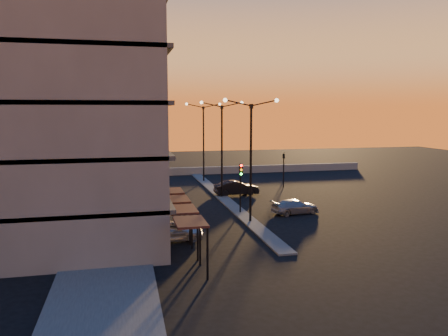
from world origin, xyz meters
TOP-DOWN VIEW (x-y plane):
  - ground at (0.00, 0.00)m, footprint 120.00×120.00m
  - sidewalk_west at (-10.50, 4.00)m, footprint 5.00×40.00m
  - median at (0.00, 10.00)m, footprint 1.20×36.00m
  - parapet at (2.00, 26.00)m, footprint 44.00×0.50m
  - building at (-14.00, 0.03)m, footprint 14.35×17.08m
  - streetlamp_near at (0.00, 0.00)m, footprint 4.32×0.32m
  - streetlamp_mid at (0.00, 10.00)m, footprint 4.32×0.32m
  - streetlamp_far at (0.00, 20.00)m, footprint 4.32×0.32m
  - traffic_light_main at (0.00, 2.87)m, footprint 0.28×0.44m
  - signal_east_a at (8.00, 14.00)m, footprint 0.13×0.16m
  - signal_east_b at (9.50, 18.00)m, footprint 0.42×1.99m
  - car_hatchback at (-6.41, -3.51)m, footprint 4.14×1.79m
  - car_sedan at (1.72, 10.87)m, footprint 4.51×1.65m
  - car_wagon at (4.50, 1.96)m, footprint 4.28×2.16m

SIDE VIEW (x-z plane):
  - ground at x=0.00m, z-range 0.00..0.00m
  - sidewalk_west at x=-10.50m, z-range 0.00..0.12m
  - median at x=0.00m, z-range 0.00..0.12m
  - parapet at x=2.00m, z-range 0.00..1.00m
  - car_wagon at x=4.50m, z-range 0.00..1.19m
  - car_hatchback at x=-6.41m, z-range 0.00..1.39m
  - car_sedan at x=1.72m, z-range 0.00..1.48m
  - signal_east_a at x=8.00m, z-range 0.13..3.73m
  - traffic_light_main at x=0.00m, z-range 0.76..5.01m
  - signal_east_b at x=9.50m, z-range 1.30..4.90m
  - streetlamp_near at x=0.00m, z-range 0.84..10.35m
  - streetlamp_mid at x=0.00m, z-range 0.84..10.35m
  - streetlamp_far at x=0.00m, z-range 0.84..10.35m
  - building at x=-14.00m, z-range -0.59..24.41m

